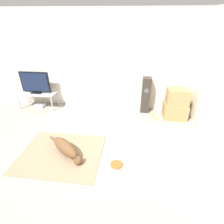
{
  "coord_description": "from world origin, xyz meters",
  "views": [
    {
      "loc": [
        1.02,
        -2.49,
        2.4
      ],
      "look_at": [
        0.58,
        0.94,
        0.45
      ],
      "focal_mm": 28.0,
      "sensor_mm": 36.0,
      "label": 1
    }
  ],
  "objects_px": {
    "cardboard_box_lower": "(175,111)",
    "cardboard_box_upper": "(178,97)",
    "dog": "(66,148)",
    "tv_stand": "(38,94)",
    "game_console": "(40,106)",
    "frisbee": "(117,164)",
    "tennis_ball_by_boxes": "(156,118)",
    "floor_speaker": "(146,95)",
    "tennis_ball_near_speaker": "(153,115)",
    "tv": "(35,83)"
  },
  "relations": [
    {
      "from": "frisbee",
      "to": "tennis_ball_near_speaker",
      "type": "relative_size",
      "value": 3.31
    },
    {
      "from": "frisbee",
      "to": "floor_speaker",
      "type": "bearing_deg",
      "value": 75.14
    },
    {
      "from": "game_console",
      "to": "tv",
      "type": "bearing_deg",
      "value": 69.56
    },
    {
      "from": "cardboard_box_lower",
      "to": "cardboard_box_upper",
      "type": "bearing_deg",
      "value": 93.93
    },
    {
      "from": "dog",
      "to": "cardboard_box_lower",
      "type": "bearing_deg",
      "value": 36.28
    },
    {
      "from": "tv",
      "to": "tennis_ball_by_boxes",
      "type": "distance_m",
      "value": 3.43
    },
    {
      "from": "cardboard_box_upper",
      "to": "game_console",
      "type": "height_order",
      "value": "cardboard_box_upper"
    },
    {
      "from": "cardboard_box_upper",
      "to": "tv_stand",
      "type": "distance_m",
      "value": 3.82
    },
    {
      "from": "floor_speaker",
      "to": "tennis_ball_by_boxes",
      "type": "distance_m",
      "value": 0.68
    },
    {
      "from": "dog",
      "to": "floor_speaker",
      "type": "height_order",
      "value": "floor_speaker"
    },
    {
      "from": "tennis_ball_near_speaker",
      "to": "cardboard_box_lower",
      "type": "bearing_deg",
      "value": 0.43
    },
    {
      "from": "cardboard_box_upper",
      "to": "tv",
      "type": "bearing_deg",
      "value": 178.17
    },
    {
      "from": "frisbee",
      "to": "tv",
      "type": "bearing_deg",
      "value": 141.15
    },
    {
      "from": "cardboard_box_lower",
      "to": "dog",
      "type": "bearing_deg",
      "value": -143.72
    },
    {
      "from": "dog",
      "to": "cardboard_box_upper",
      "type": "relative_size",
      "value": 1.72
    },
    {
      "from": "frisbee",
      "to": "floor_speaker",
      "type": "distance_m",
      "value": 2.23
    },
    {
      "from": "tennis_ball_by_boxes",
      "to": "frisbee",
      "type": "bearing_deg",
      "value": -116.75
    },
    {
      "from": "frisbee",
      "to": "tennis_ball_by_boxes",
      "type": "distance_m",
      "value": 1.9
    },
    {
      "from": "frisbee",
      "to": "tv_stand",
      "type": "height_order",
      "value": "tv_stand"
    },
    {
      "from": "cardboard_box_upper",
      "to": "tennis_ball_near_speaker",
      "type": "distance_m",
      "value": 0.79
    },
    {
      "from": "floor_speaker",
      "to": "tennis_ball_near_speaker",
      "type": "xyz_separation_m",
      "value": [
        0.22,
        -0.24,
        -0.46
      ]
    },
    {
      "from": "cardboard_box_lower",
      "to": "tv_stand",
      "type": "relative_size",
      "value": 0.56
    },
    {
      "from": "dog",
      "to": "cardboard_box_lower",
      "type": "relative_size",
      "value": 1.54
    },
    {
      "from": "tv_stand",
      "to": "tennis_ball_by_boxes",
      "type": "height_order",
      "value": "tv_stand"
    },
    {
      "from": "cardboard_box_lower",
      "to": "cardboard_box_upper",
      "type": "xyz_separation_m",
      "value": [
        -0.0,
        0.01,
        0.4
      ]
    },
    {
      "from": "tv_stand",
      "to": "tv",
      "type": "height_order",
      "value": "tv"
    },
    {
      "from": "floor_speaker",
      "to": "game_console",
      "type": "relative_size",
      "value": 3.4
    },
    {
      "from": "dog",
      "to": "cardboard_box_lower",
      "type": "distance_m",
      "value": 2.89
    },
    {
      "from": "tv_stand",
      "to": "tennis_ball_by_boxes",
      "type": "relative_size",
      "value": 15.75
    },
    {
      "from": "cardboard_box_upper",
      "to": "tennis_ball_by_boxes",
      "type": "relative_size",
      "value": 7.9
    },
    {
      "from": "floor_speaker",
      "to": "tennis_ball_by_boxes",
      "type": "bearing_deg",
      "value": -54.74
    },
    {
      "from": "floor_speaker",
      "to": "tv",
      "type": "height_order",
      "value": "tv"
    },
    {
      "from": "floor_speaker",
      "to": "cardboard_box_lower",
      "type": "bearing_deg",
      "value": -17.11
    },
    {
      "from": "game_console",
      "to": "tennis_ball_by_boxes",
      "type": "bearing_deg",
      "value": -4.98
    },
    {
      "from": "cardboard_box_upper",
      "to": "floor_speaker",
      "type": "distance_m",
      "value": 0.81
    },
    {
      "from": "tv_stand",
      "to": "game_console",
      "type": "height_order",
      "value": "tv_stand"
    },
    {
      "from": "cardboard_box_upper",
      "to": "tv",
      "type": "height_order",
      "value": "tv"
    },
    {
      "from": "cardboard_box_lower",
      "to": "cardboard_box_upper",
      "type": "height_order",
      "value": "cardboard_box_upper"
    },
    {
      "from": "cardboard_box_lower",
      "to": "tennis_ball_near_speaker",
      "type": "distance_m",
      "value": 0.58
    },
    {
      "from": "tennis_ball_near_speaker",
      "to": "game_console",
      "type": "distance_m",
      "value": 3.27
    },
    {
      "from": "floor_speaker",
      "to": "tv_stand",
      "type": "distance_m",
      "value": 3.05
    },
    {
      "from": "cardboard_box_lower",
      "to": "tennis_ball_near_speaker",
      "type": "xyz_separation_m",
      "value": [
        -0.55,
        -0.0,
        -0.16
      ]
    },
    {
      "from": "cardboard_box_upper",
      "to": "floor_speaker",
      "type": "xyz_separation_m",
      "value": [
        -0.77,
        0.23,
        -0.1
      ]
    },
    {
      "from": "cardboard_box_lower",
      "to": "tennis_ball_by_boxes",
      "type": "height_order",
      "value": "cardboard_box_lower"
    },
    {
      "from": "dog",
      "to": "tv",
      "type": "height_order",
      "value": "tv"
    },
    {
      "from": "cardboard_box_lower",
      "to": "tv",
      "type": "bearing_deg",
      "value": 178.05
    },
    {
      "from": "tv",
      "to": "floor_speaker",
      "type": "bearing_deg",
      "value": 2.01
    },
    {
      "from": "tennis_ball_by_boxes",
      "to": "game_console",
      "type": "distance_m",
      "value": 3.36
    },
    {
      "from": "dog",
      "to": "tennis_ball_by_boxes",
      "type": "distance_m",
      "value": 2.4
    },
    {
      "from": "frisbee",
      "to": "tv",
      "type": "xyz_separation_m",
      "value": [
        -2.49,
        2.0,
        0.73
      ]
    }
  ]
}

